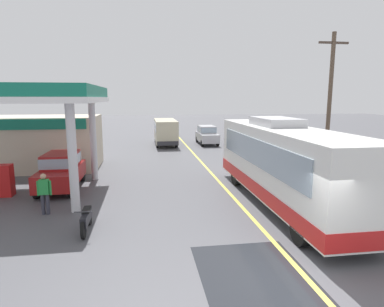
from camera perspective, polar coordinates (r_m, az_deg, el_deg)
The scene contains 12 objects.
ground at distance 27.69m, azimuth 0.02°, elevation 0.29°, with size 120.00×120.00×0.00m, color #4C4C51.
lane_divider_stripe at distance 22.84m, azimuth 1.88°, elevation -1.75°, with size 0.16×50.00×0.01m, color #D8CC4C.
wet_puddle_patch at distance 8.69m, azimuth 12.40°, elevation -22.13°, with size 2.87×4.85×0.01m, color #26282D.
coach_bus_main at distance 14.39m, azimuth 15.79°, elevation -2.00°, with size 2.60×11.04×3.69m.
gas_station_roadside at distance 21.15m, azimuth -26.43°, elevation 3.50°, with size 9.10×11.95×5.10m.
car_at_pump at distance 17.64m, azimuth -22.02°, elevation -2.56°, with size 1.70×4.20×1.82m.
minibus_opposing_lane at distance 31.95m, azimuth -4.70°, elevation 4.19°, with size 2.04×6.13×2.44m.
cyclist_on_shoulder at distance 12.92m, azimuth 30.63°, elevation -8.65°, with size 0.34×1.82×1.72m.
motorcycle_parked_forecourt at distance 11.95m, azimuth -18.10°, elevation -10.89°, with size 0.55×1.80×0.92m.
pedestrian_near_pump at distance 14.05m, azimuth -24.55°, elevation -6.11°, with size 0.55×0.22×1.66m.
car_trailing_behind_bus at distance 32.29m, azimuth 2.63°, elevation 3.45°, with size 1.70×4.20×1.82m.
utility_pole_roadside at distance 20.89m, azimuth 23.04°, elevation 8.33°, with size 1.80×0.24×8.27m.
Camera 1 is at (-4.03, -7.02, 4.56)m, focal length 30.30 mm.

